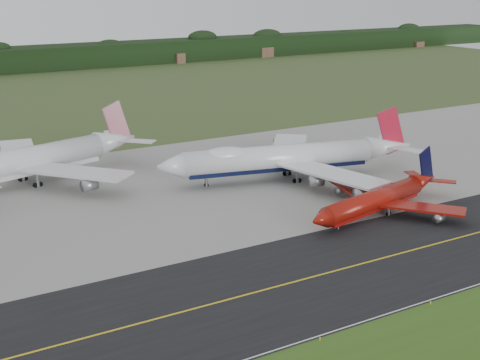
# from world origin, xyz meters

# --- Properties ---
(ground) EXTENTS (600.00, 600.00, 0.00)m
(ground) POSITION_xyz_m (0.00, 0.00, 0.00)
(ground) COLOR #344C23
(ground) RESTS_ON ground
(taxiway) EXTENTS (400.00, 32.00, 0.02)m
(taxiway) POSITION_xyz_m (0.00, -4.00, 0.01)
(taxiway) COLOR black
(taxiway) RESTS_ON ground
(apron) EXTENTS (400.00, 78.00, 0.01)m
(apron) POSITION_xyz_m (0.00, 51.00, 0.01)
(apron) COLOR gray
(apron) RESTS_ON ground
(taxiway_centreline) EXTENTS (400.00, 0.40, 0.00)m
(taxiway_centreline) POSITION_xyz_m (0.00, -4.00, 0.03)
(taxiway_centreline) COLOR gold
(taxiway_centreline) RESTS_ON taxiway
(taxiway_edge_line) EXTENTS (400.00, 0.25, 0.00)m
(taxiway_edge_line) POSITION_xyz_m (0.00, -19.50, 0.03)
(taxiway_edge_line) COLOR silver
(taxiway_edge_line) RESTS_ON taxiway
(horizon_treeline) EXTENTS (700.00, 25.00, 12.00)m
(horizon_treeline) POSITION_xyz_m (0.00, 273.76, 5.47)
(horizon_treeline) COLOR black
(horizon_treeline) RESTS_ON ground
(jet_ba_747) EXTENTS (63.99, 52.13, 16.22)m
(jet_ba_747) POSITION_xyz_m (13.87, 43.36, 5.52)
(jet_ba_747) COLOR silver
(jet_ba_747) RESTS_ON ground
(jet_red_737) EXTENTS (41.01, 32.86, 11.16)m
(jet_red_737) POSITION_xyz_m (17.02, 14.08, 3.09)
(jet_red_737) COLOR maroon
(jet_red_737) RESTS_ON ground
(jet_star_tail) EXTENTS (61.61, 50.43, 16.48)m
(jet_star_tail) POSITION_xyz_m (-40.32, 70.81, 5.49)
(jet_star_tail) COLOR silver
(jet_star_tail) RESTS_ON ground
(edge_marker_left) EXTENTS (0.16, 0.16, 0.50)m
(edge_marker_left) POSITION_xyz_m (-24.17, -20.50, 0.25)
(edge_marker_left) COLOR yellow
(edge_marker_left) RESTS_ON ground
(edge_marker_center) EXTENTS (0.16, 0.16, 0.50)m
(edge_marker_center) POSITION_xyz_m (-3.79, -20.50, 0.25)
(edge_marker_center) COLOR yellow
(edge_marker_center) RESTS_ON ground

